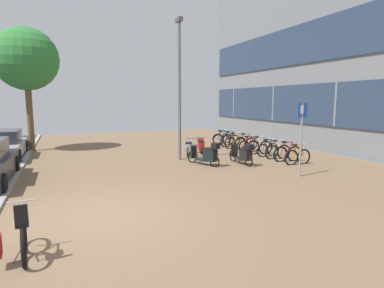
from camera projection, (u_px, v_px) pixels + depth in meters
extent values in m
cube|color=brown|center=(268.00, 193.00, 9.39)|extent=(14.40, 40.00, 0.05)
cube|color=#2C3D57|center=(383.00, 105.00, 13.66)|extent=(0.08, 30.72, 2.24)
cube|color=slate|center=(336.00, 105.00, 16.00)|extent=(0.10, 0.12, 2.24)
cube|color=slate|center=(273.00, 104.00, 20.68)|extent=(0.10, 0.12, 2.24)
cube|color=slate|center=(234.00, 103.00, 25.37)|extent=(0.10, 0.12, 2.24)
torus|color=black|center=(24.00, 247.00, 5.22)|extent=(0.13, 0.72, 0.72)
torus|color=black|center=(24.00, 232.00, 5.79)|extent=(0.13, 0.72, 0.72)
cylinder|color=#B1B7B9|center=(23.00, 223.00, 5.53)|extent=(0.06, 0.32, 0.63)
cylinder|color=#B1B7B9|center=(23.00, 229.00, 5.36)|extent=(0.05, 0.14, 0.57)
cylinder|color=#B1B7B9|center=(22.00, 209.00, 5.44)|extent=(0.07, 0.40, 0.08)
cylinder|color=#B1B7B9|center=(24.00, 245.00, 5.33)|extent=(0.05, 0.26, 0.08)
cylinder|color=#B1B7B9|center=(23.00, 230.00, 5.24)|extent=(0.04, 0.17, 0.53)
cylinder|color=#B1B7B9|center=(23.00, 218.00, 5.70)|extent=(0.04, 0.15, 0.57)
cube|color=black|center=(21.00, 211.00, 5.27)|extent=(0.11, 0.23, 0.06)
cylinder|color=#ADADB2|center=(21.00, 201.00, 5.60)|extent=(0.48, 0.06, 0.02)
cube|color=black|center=(22.00, 223.00, 5.21)|extent=(0.22, 0.26, 0.10)
cube|color=black|center=(21.00, 214.00, 5.09)|extent=(0.20, 0.08, 0.32)
cylinder|color=black|center=(19.00, 254.00, 5.36)|extent=(0.19, 0.11, 0.28)
torus|color=black|center=(291.00, 158.00, 13.35)|extent=(0.69, 0.10, 0.69)
torus|color=black|center=(304.00, 157.00, 13.56)|extent=(0.69, 0.10, 0.69)
cylinder|color=#C0891A|center=(299.00, 151.00, 13.44)|extent=(0.31, 0.05, 0.61)
cylinder|color=#C0891A|center=(295.00, 152.00, 13.39)|extent=(0.14, 0.04, 0.55)
cylinder|color=#C0891A|center=(298.00, 145.00, 13.39)|extent=(0.38, 0.05, 0.08)
cylinder|color=#C0891A|center=(294.00, 158.00, 13.40)|extent=(0.24, 0.04, 0.08)
cylinder|color=#C0891A|center=(293.00, 152.00, 13.34)|extent=(0.16, 0.03, 0.51)
cylinder|color=#C0891A|center=(303.00, 151.00, 13.50)|extent=(0.14, 0.04, 0.55)
cube|color=black|center=(295.00, 145.00, 13.33)|extent=(0.22, 0.10, 0.06)
cylinder|color=#ADADB2|center=(302.00, 143.00, 13.44)|extent=(0.05, 0.48, 0.02)
torus|color=black|center=(281.00, 155.00, 14.06)|extent=(0.72, 0.20, 0.72)
torus|color=black|center=(295.00, 154.00, 14.20)|extent=(0.72, 0.20, 0.72)
cylinder|color=maroon|center=(289.00, 148.00, 14.11)|extent=(0.33, 0.09, 0.63)
cylinder|color=maroon|center=(285.00, 149.00, 14.07)|extent=(0.15, 0.06, 0.58)
cylinder|color=maroon|center=(288.00, 142.00, 14.06)|extent=(0.41, 0.11, 0.08)
cylinder|color=maroon|center=(283.00, 155.00, 14.09)|extent=(0.26, 0.08, 0.08)
cylinder|color=maroon|center=(282.00, 149.00, 14.04)|extent=(0.18, 0.06, 0.53)
cylinder|color=maroon|center=(294.00, 148.00, 14.15)|extent=(0.16, 0.06, 0.58)
cube|color=black|center=(284.00, 142.00, 14.01)|extent=(0.23, 0.13, 0.06)
cylinder|color=#ADADB2|center=(293.00, 140.00, 14.09)|extent=(0.11, 0.48, 0.02)
torus|color=black|center=(272.00, 152.00, 14.70)|extent=(0.70, 0.15, 0.69)
torus|color=black|center=(284.00, 152.00, 14.87)|extent=(0.70, 0.15, 0.69)
cylinder|color=#B5ADB4|center=(279.00, 147.00, 14.77)|extent=(0.31, 0.07, 0.61)
cylinder|color=#B5ADB4|center=(275.00, 147.00, 14.72)|extent=(0.14, 0.05, 0.55)
cylinder|color=#B5ADB4|center=(278.00, 141.00, 14.72)|extent=(0.39, 0.08, 0.08)
cylinder|color=#B5ADB4|center=(274.00, 153.00, 14.74)|extent=(0.25, 0.06, 0.08)
cylinder|color=#B5ADB4|center=(273.00, 147.00, 14.69)|extent=(0.17, 0.04, 0.51)
cylinder|color=#B5ADB4|center=(283.00, 146.00, 14.82)|extent=(0.15, 0.05, 0.55)
cube|color=black|center=(275.00, 141.00, 14.66)|extent=(0.23, 0.11, 0.06)
cylinder|color=#ADADB2|center=(282.00, 139.00, 14.76)|extent=(0.08, 0.48, 0.02)
torus|color=black|center=(263.00, 151.00, 15.30)|extent=(0.68, 0.10, 0.67)
torus|color=black|center=(273.00, 150.00, 15.55)|extent=(0.68, 0.10, 0.67)
cylinder|color=navy|center=(269.00, 145.00, 15.42)|extent=(0.29, 0.05, 0.59)
cylinder|color=navy|center=(266.00, 146.00, 15.34)|extent=(0.13, 0.04, 0.54)
cylinder|color=navy|center=(268.00, 140.00, 15.36)|extent=(0.36, 0.05, 0.08)
cylinder|color=navy|center=(265.00, 151.00, 15.35)|extent=(0.23, 0.04, 0.07)
cylinder|color=navy|center=(264.00, 146.00, 15.29)|extent=(0.16, 0.03, 0.49)
cylinder|color=navy|center=(272.00, 145.00, 15.49)|extent=(0.14, 0.04, 0.54)
cube|color=black|center=(265.00, 140.00, 15.28)|extent=(0.22, 0.10, 0.06)
cylinder|color=#ADADB2|center=(271.00, 138.00, 15.42)|extent=(0.05, 0.48, 0.02)
torus|color=black|center=(253.00, 148.00, 16.02)|extent=(0.72, 0.23, 0.72)
torus|color=black|center=(265.00, 148.00, 16.13)|extent=(0.72, 0.23, 0.72)
cylinder|color=#B5AEB3|center=(261.00, 143.00, 16.05)|extent=(0.32, 0.11, 0.63)
cylinder|color=#B5AEB3|center=(257.00, 143.00, 16.02)|extent=(0.15, 0.07, 0.57)
cylinder|color=#B5AEB3|center=(260.00, 137.00, 16.00)|extent=(0.40, 0.12, 0.08)
cylinder|color=#B5AEB3|center=(256.00, 148.00, 16.04)|extent=(0.26, 0.08, 0.08)
cylinder|color=#B5AEB3|center=(255.00, 143.00, 16.00)|extent=(0.17, 0.06, 0.53)
cylinder|color=#B5AEB3|center=(265.00, 142.00, 16.08)|extent=(0.15, 0.06, 0.57)
cube|color=black|center=(256.00, 137.00, 15.97)|extent=(0.23, 0.14, 0.06)
cylinder|color=#ADADB2|center=(264.00, 136.00, 16.02)|extent=(0.13, 0.47, 0.02)
torus|color=black|center=(244.00, 147.00, 16.55)|extent=(0.68, 0.07, 0.68)
torus|color=black|center=(254.00, 146.00, 16.79)|extent=(0.68, 0.07, 0.68)
cylinder|color=#A11617|center=(250.00, 142.00, 16.66)|extent=(0.30, 0.04, 0.59)
cylinder|color=#A11617|center=(247.00, 142.00, 16.59)|extent=(0.13, 0.04, 0.54)
cylinder|color=#A11617|center=(249.00, 137.00, 16.60)|extent=(0.37, 0.04, 0.08)
cylinder|color=#A11617|center=(246.00, 147.00, 16.60)|extent=(0.24, 0.03, 0.07)
cylinder|color=#A11617|center=(245.00, 142.00, 16.54)|extent=(0.16, 0.03, 0.49)
cylinder|color=#A11617|center=(253.00, 141.00, 16.73)|extent=(0.14, 0.03, 0.54)
cube|color=black|center=(247.00, 137.00, 16.53)|extent=(0.22, 0.09, 0.06)
cylinder|color=#ADADB2|center=(252.00, 135.00, 16.66)|extent=(0.03, 0.48, 0.02)
torus|color=black|center=(240.00, 144.00, 17.32)|extent=(0.73, 0.15, 0.73)
torus|color=black|center=(251.00, 144.00, 17.51)|extent=(0.73, 0.15, 0.73)
cylinder|color=brown|center=(247.00, 139.00, 17.40)|extent=(0.33, 0.07, 0.64)
cylinder|color=brown|center=(244.00, 140.00, 17.34)|extent=(0.15, 0.05, 0.58)
cylinder|color=brown|center=(246.00, 134.00, 17.34)|extent=(0.41, 0.08, 0.09)
cylinder|color=brown|center=(242.00, 145.00, 17.36)|extent=(0.26, 0.06, 0.08)
cylinder|color=brown|center=(242.00, 139.00, 17.31)|extent=(0.17, 0.04, 0.53)
cylinder|color=brown|center=(251.00, 139.00, 17.45)|extent=(0.15, 0.05, 0.58)
cube|color=black|center=(243.00, 134.00, 17.28)|extent=(0.23, 0.11, 0.06)
cylinder|color=#ADADB2|center=(250.00, 133.00, 17.39)|extent=(0.08, 0.48, 0.02)
torus|color=black|center=(230.00, 143.00, 17.88)|extent=(0.70, 0.14, 0.70)
torus|color=black|center=(240.00, 143.00, 18.06)|extent=(0.70, 0.14, 0.70)
cylinder|color=#BC8A15|center=(236.00, 138.00, 17.96)|extent=(0.32, 0.07, 0.61)
cylinder|color=#BC8A15|center=(233.00, 139.00, 17.90)|extent=(0.14, 0.05, 0.56)
cylinder|color=#BC8A15|center=(236.00, 134.00, 17.90)|extent=(0.39, 0.08, 0.08)
cylinder|color=#BC8A15|center=(232.00, 143.00, 17.92)|extent=(0.25, 0.05, 0.08)
cylinder|color=#BC8A15|center=(231.00, 139.00, 17.87)|extent=(0.17, 0.04, 0.51)
cylinder|color=#BC8A15|center=(240.00, 138.00, 18.01)|extent=(0.15, 0.05, 0.56)
cube|color=black|center=(233.00, 133.00, 17.85)|extent=(0.23, 0.11, 0.06)
cylinder|color=#ADADB2|center=(239.00, 132.00, 17.95)|extent=(0.07, 0.48, 0.02)
torus|color=black|center=(226.00, 141.00, 18.51)|extent=(0.73, 0.12, 0.73)
torus|color=black|center=(235.00, 141.00, 18.78)|extent=(0.73, 0.12, 0.73)
cylinder|color=navy|center=(231.00, 137.00, 18.64)|extent=(0.31, 0.06, 0.64)
cylinder|color=navy|center=(228.00, 137.00, 18.56)|extent=(0.14, 0.04, 0.58)
cylinder|color=navy|center=(230.00, 132.00, 18.58)|extent=(0.38, 0.06, 0.08)
cylinder|color=navy|center=(227.00, 142.00, 18.57)|extent=(0.24, 0.04, 0.08)
cylinder|color=navy|center=(227.00, 137.00, 18.51)|extent=(0.16, 0.04, 0.53)
cylinder|color=navy|center=(234.00, 136.00, 18.72)|extent=(0.14, 0.04, 0.58)
cube|color=black|center=(228.00, 132.00, 18.49)|extent=(0.23, 0.10, 0.06)
cylinder|color=#ADADB2|center=(233.00, 130.00, 18.65)|extent=(0.05, 0.48, 0.02)
torus|color=black|center=(218.00, 140.00, 19.22)|extent=(0.71, 0.23, 0.71)
torus|color=black|center=(228.00, 140.00, 19.32)|extent=(0.71, 0.23, 0.71)
cylinder|color=navy|center=(224.00, 136.00, 19.25)|extent=(0.31, 0.10, 0.63)
cylinder|color=navy|center=(221.00, 136.00, 19.22)|extent=(0.14, 0.07, 0.57)
cylinder|color=navy|center=(224.00, 131.00, 19.20)|extent=(0.37, 0.12, 0.08)
cylinder|color=navy|center=(220.00, 140.00, 19.25)|extent=(0.24, 0.08, 0.08)
cylinder|color=navy|center=(220.00, 136.00, 19.20)|extent=(0.16, 0.06, 0.52)
cylinder|color=navy|center=(227.00, 135.00, 19.28)|extent=(0.14, 0.06, 0.57)
cube|color=black|center=(221.00, 131.00, 19.17)|extent=(0.23, 0.14, 0.06)
cylinder|color=#ADADB2|center=(227.00, 130.00, 19.22)|extent=(0.13, 0.47, 0.02)
torus|color=black|center=(217.00, 139.00, 19.98)|extent=(0.67, 0.20, 0.67)
torus|color=black|center=(226.00, 139.00, 20.09)|extent=(0.67, 0.20, 0.67)
cylinder|color=#2F6334|center=(223.00, 135.00, 20.01)|extent=(0.29, 0.09, 0.59)
cylinder|color=#2F6334|center=(220.00, 135.00, 19.98)|extent=(0.13, 0.06, 0.53)
cylinder|color=#2F6334|center=(222.00, 131.00, 19.97)|extent=(0.36, 0.11, 0.08)
cylinder|color=#2F6334|center=(219.00, 139.00, 20.00)|extent=(0.23, 0.07, 0.07)
cylinder|color=#2F6334|center=(218.00, 135.00, 19.96)|extent=(0.16, 0.06, 0.49)
cylinder|color=#2F6334|center=(226.00, 134.00, 20.04)|extent=(0.14, 0.06, 0.53)
cube|color=black|center=(220.00, 131.00, 19.93)|extent=(0.23, 0.13, 0.06)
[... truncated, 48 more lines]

